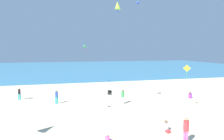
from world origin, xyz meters
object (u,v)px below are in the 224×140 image
Objects in this scene: beach_chair_mid_beach at (109,92)px; kite_green at (86,46)px; person_1 at (108,139)px; person_4 at (186,128)px; person_3 at (19,93)px; person_5 at (166,127)px; kite_yellow at (187,69)px; person_6 at (123,96)px; kite_blue at (137,2)px; kite_lime at (118,5)px; person_0 at (190,96)px; person_2 at (56,96)px.

beach_chair_mid_beach is 0.58× the size of kite_green.
kite_green reaches higher than person_1.
person_3 is at bearing -61.46° from person_4.
person_5 is (4.50, 0.72, 0.06)m from person_1.
kite_yellow is (16.83, -7.90, 3.30)m from person_3.
person_5 is at bearing -128.41° from person_6.
kite_blue is at bearing 27.30° from kite_green.
beach_chair_mid_beach is 11.06m from person_3.
person_3 is 15.22m from kite_lime.
person_3 is at bearing 154.84° from kite_yellow.
person_4 is (-7.22, -9.38, 0.69)m from person_0.
person_1 is at bearing -178.70° from person_2.
person_4 reaches higher than person_5.
kite_yellow is at bearing -134.23° from person_2.
person_5 is 0.44× the size of kite_blue.
person_1 is 0.47× the size of kite_green.
kite_lime is at bearing -173.71° from person_6.
person_4 is (13.19, -13.18, 0.16)m from person_3.
kite_green is at bearing 56.51° from person_6.
kite_blue is at bearing 171.57° from beach_chair_mid_beach.
kite_lime is (-2.57, 7.53, 9.18)m from person_4.
person_4 is at bearing 5.96° from person_5.
person_4 reaches higher than beach_chair_mid_beach.
kite_green is at bearing 89.62° from person_0.
person_4 is at bearing -174.95° from person_0.
person_0 is 22.92m from kite_blue.
person_5 is 6.50m from kite_yellow.
person_2 is 5.18m from person_3.
kite_lime is at bearing -115.69° from kite_blue.
person_6 is at bearing -174.12° from person_5.
person_1 is (-12.05, -8.26, -0.06)m from person_0.
person_3 is (-11.04, -0.24, 0.57)m from beach_chair_mid_beach.
person_1 is 0.38× the size of person_4.
person_4 is 30.82m from kite_blue.
beach_chair_mid_beach is at bearing 35.86° from person_1.
person_0 is 11.85m from person_4.
beach_chair_mid_beach is 11.52m from kite_lime.
kite_blue is (11.27, 25.15, 15.53)m from person_1.
kite_blue reaches higher than person_5.
person_4 is at bearing -77.05° from kite_green.
person_1 reaches higher than beach_chair_mid_beach.
kite_blue is 24.17m from kite_yellow.
person_0 is 1.26× the size of person_1.
person_2 is at bearing -133.98° from kite_blue.
kite_lime reaches higher than kite_yellow.
person_1 is at bearing -109.41° from kite_lime.
kite_green is (4.00, 9.95, 5.67)m from person_2.
person_1 is 0.53× the size of kite_lime.
kite_blue reaches higher than person_6.
person_2 is 0.97× the size of person_6.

